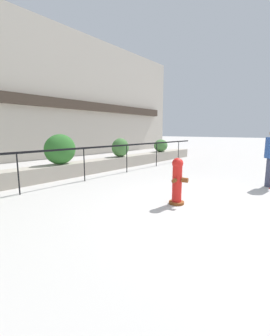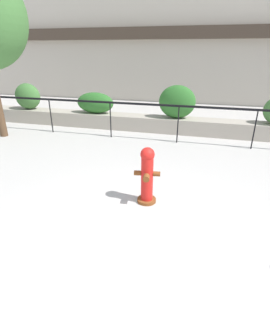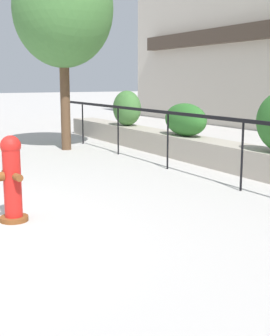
% 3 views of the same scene
% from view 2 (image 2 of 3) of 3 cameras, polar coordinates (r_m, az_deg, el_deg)
% --- Properties ---
extents(ground_plane, '(120.00, 120.00, 0.00)m').
position_cam_2_polar(ground_plane, '(3.95, 0.28, -17.17)').
color(ground_plane, '#BCB7B2').
extents(building_facade, '(30.00, 1.36, 8.00)m').
position_cam_2_polar(building_facade, '(14.93, 13.86, 29.05)').
color(building_facade, beige).
rests_on(building_facade, ground).
extents(planter_wall_low, '(18.00, 0.70, 0.50)m').
position_cam_2_polar(planter_wall_low, '(9.20, 9.97, 9.10)').
color(planter_wall_low, '#ADA393').
rests_on(planter_wall_low, ground).
extents(fence_railing_segment, '(15.00, 0.05, 1.15)m').
position_cam_2_polar(fence_railing_segment, '(7.96, 9.54, 12.45)').
color(fence_railing_segment, black).
rests_on(fence_railing_segment, ground).
extents(hedge_bush_0, '(1.00, 0.70, 0.96)m').
position_cam_2_polar(hedge_bush_0, '(11.20, -22.33, 14.24)').
color(hedge_bush_0, '#427538').
rests_on(hedge_bush_0, planter_wall_low).
extents(hedge_bush_1, '(1.38, 0.61, 0.73)m').
position_cam_2_polar(hedge_bush_1, '(9.82, -8.65, 13.85)').
color(hedge_bush_1, '#2D6B28').
rests_on(hedge_bush_1, planter_wall_low).
extents(hedge_bush_2, '(1.21, 0.67, 1.08)m').
position_cam_2_polar(hedge_bush_2, '(9.05, 9.15, 14.02)').
color(hedge_bush_2, '#2D6B28').
rests_on(hedge_bush_2, planter_wall_low).
extents(fire_hydrant, '(0.48, 0.46, 1.08)m').
position_cam_2_polar(fire_hydrant, '(4.73, 2.64, -1.59)').
color(fire_hydrant, brown).
rests_on(fire_hydrant, ground).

